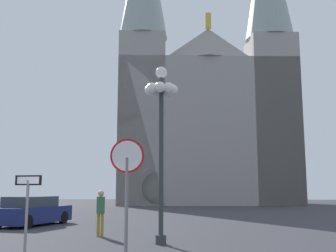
{
  "coord_description": "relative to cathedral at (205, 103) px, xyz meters",
  "views": [
    {
      "loc": [
        3.61,
        -8.0,
        1.84
      ],
      "look_at": [
        1.16,
        20.39,
        6.23
      ],
      "focal_mm": 43.26,
      "sensor_mm": 36.0,
      "label": 1
    }
  ],
  "objects": [
    {
      "name": "one_way_arrow_sign",
      "position": [
        -4.72,
        -37.8,
        -10.53
      ],
      "size": [
        0.73,
        0.17,
        2.16
      ],
      "color": "slate",
      "rests_on": "ground"
    },
    {
      "name": "cathedral",
      "position": [
        0.0,
        0.0,
        0.0
      ],
      "size": [
        21.23,
        13.85,
        36.66
      ],
      "color": "gray",
      "rests_on": "ground"
    },
    {
      "name": "pedestrian_walking",
      "position": [
        -4.38,
        -31.86,
        -10.88
      ],
      "size": [
        0.32,
        0.32,
        1.75
      ],
      "color": "olive",
      "rests_on": "ground"
    },
    {
      "name": "stop_sign",
      "position": [
        -2.13,
        -38.36,
        -9.85
      ],
      "size": [
        0.8,
        0.08,
        2.98
      ],
      "color": "slate",
      "rests_on": "ground"
    },
    {
      "name": "street_lamp",
      "position": [
        -1.81,
        -33.84,
        -7.46
      ],
      "size": [
        1.17,
        1.17,
        6.09
      ],
      "color": "#2D3833",
      "rests_on": "ground"
    },
    {
      "name": "parked_car_near_navy",
      "position": [
        -8.92,
        -27.66,
        -11.27
      ],
      "size": [
        2.76,
        4.66,
        1.43
      ],
      "color": "navy",
      "rests_on": "ground"
    }
  ]
}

